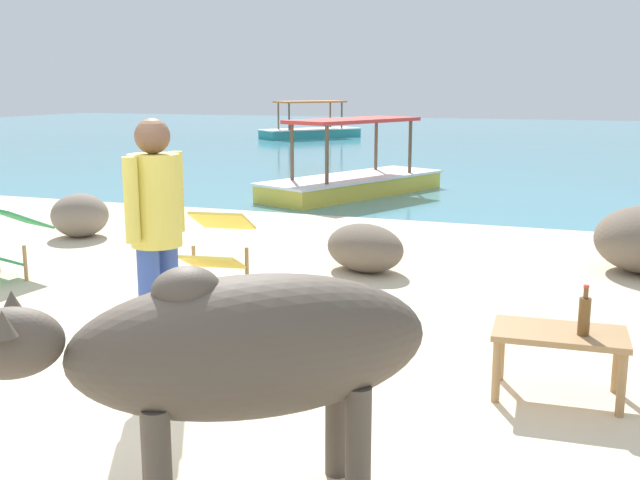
{
  "coord_description": "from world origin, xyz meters",
  "views": [
    {
      "loc": [
        2.52,
        -2.99,
        1.86
      ],
      "look_at": [
        0.37,
        3.0,
        0.55
      ],
      "focal_mm": 42.4,
      "sensor_mm": 36.0,
      "label": 1
    }
  ],
  "objects_px": {
    "cow": "(240,349)",
    "boat_teal": "(310,130)",
    "bottle": "(584,315)",
    "boat_yellow": "(353,179)",
    "deck_chair_far": "(4,238)",
    "deck_chair_near": "(218,243)",
    "low_bench_table": "(559,342)",
    "person_standing": "(156,226)"
  },
  "relations": [
    {
      "from": "deck_chair_near",
      "to": "boat_yellow",
      "type": "xyz_separation_m",
      "value": [
        -0.6,
        6.14,
        -0.13
      ]
    },
    {
      "from": "deck_chair_near",
      "to": "deck_chair_far",
      "type": "xyz_separation_m",
      "value": [
        -2.02,
        -0.5,
        0.0
      ]
    },
    {
      "from": "bottle",
      "to": "boat_yellow",
      "type": "bearing_deg",
      "value": 116.02
    },
    {
      "from": "deck_chair_near",
      "to": "boat_yellow",
      "type": "relative_size",
      "value": 0.22
    },
    {
      "from": "boat_teal",
      "to": "cow",
      "type": "bearing_deg",
      "value": 58.46
    },
    {
      "from": "deck_chair_near",
      "to": "boat_teal",
      "type": "distance_m",
      "value": 20.28
    },
    {
      "from": "cow",
      "to": "bottle",
      "type": "xyz_separation_m",
      "value": [
        1.36,
        1.67,
        -0.19
      ]
    },
    {
      "from": "bottle",
      "to": "boat_teal",
      "type": "bearing_deg",
      "value": 114.41
    },
    {
      "from": "deck_chair_far",
      "to": "boat_teal",
      "type": "height_order",
      "value": "boat_teal"
    },
    {
      "from": "deck_chair_far",
      "to": "boat_yellow",
      "type": "height_order",
      "value": "boat_yellow"
    },
    {
      "from": "person_standing",
      "to": "boat_teal",
      "type": "relative_size",
      "value": 0.45
    },
    {
      "from": "cow",
      "to": "deck_chair_near",
      "type": "xyz_separation_m",
      "value": [
        -1.86,
        3.37,
        -0.34
      ]
    },
    {
      "from": "bottle",
      "to": "deck_chair_near",
      "type": "bearing_deg",
      "value": 152.18
    },
    {
      "from": "boat_teal",
      "to": "bottle",
      "type": "bearing_deg",
      "value": 63.06
    },
    {
      "from": "person_standing",
      "to": "boat_teal",
      "type": "height_order",
      "value": "person_standing"
    },
    {
      "from": "boat_teal",
      "to": "boat_yellow",
      "type": "bearing_deg",
      "value": 62.09
    },
    {
      "from": "cow",
      "to": "bottle",
      "type": "relative_size",
      "value": 6.11
    },
    {
      "from": "deck_chair_far",
      "to": "boat_yellow",
      "type": "distance_m",
      "value": 6.78
    },
    {
      "from": "bottle",
      "to": "person_standing",
      "type": "xyz_separation_m",
      "value": [
        -2.58,
        -0.35,
        0.42
      ]
    },
    {
      "from": "low_bench_table",
      "to": "deck_chair_far",
      "type": "distance_m",
      "value": 5.25
    },
    {
      "from": "cow",
      "to": "deck_chair_near",
      "type": "height_order",
      "value": "cow"
    },
    {
      "from": "deck_chair_far",
      "to": "person_standing",
      "type": "distance_m",
      "value": 3.14
    },
    {
      "from": "cow",
      "to": "boat_teal",
      "type": "bearing_deg",
      "value": -105.52
    },
    {
      "from": "boat_teal",
      "to": "deck_chair_far",
      "type": "bearing_deg",
      "value": 50.86
    },
    {
      "from": "boat_yellow",
      "to": "deck_chair_far",
      "type": "bearing_deg",
      "value": -168.63
    },
    {
      "from": "low_bench_table",
      "to": "deck_chair_near",
      "type": "xyz_separation_m",
      "value": [
        -3.1,
        1.67,
        0.04
      ]
    },
    {
      "from": "low_bench_table",
      "to": "bottle",
      "type": "distance_m",
      "value": 0.23
    },
    {
      "from": "deck_chair_near",
      "to": "boat_yellow",
      "type": "distance_m",
      "value": 6.17
    },
    {
      "from": "cow",
      "to": "deck_chair_near",
      "type": "distance_m",
      "value": 3.86
    },
    {
      "from": "bottle",
      "to": "deck_chair_far",
      "type": "distance_m",
      "value": 5.38
    },
    {
      "from": "bottle",
      "to": "boat_teal",
      "type": "relative_size",
      "value": 0.08
    },
    {
      "from": "bottle",
      "to": "deck_chair_far",
      "type": "bearing_deg",
      "value": 167.05
    },
    {
      "from": "deck_chair_near",
      "to": "person_standing",
      "type": "distance_m",
      "value": 2.23
    },
    {
      "from": "bottle",
      "to": "boat_yellow",
      "type": "relative_size",
      "value": 0.08
    },
    {
      "from": "deck_chair_near",
      "to": "boat_teal",
      "type": "relative_size",
      "value": 0.23
    },
    {
      "from": "cow",
      "to": "boat_yellow",
      "type": "bearing_deg",
      "value": -110.81
    },
    {
      "from": "boat_teal",
      "to": "deck_chair_near",
      "type": "bearing_deg",
      "value": 56.74
    },
    {
      "from": "deck_chair_near",
      "to": "bottle",
      "type": "bearing_deg",
      "value": 53.51
    },
    {
      "from": "low_bench_table",
      "to": "deck_chair_far",
      "type": "xyz_separation_m",
      "value": [
        -5.11,
        1.17,
        0.04
      ]
    },
    {
      "from": "cow",
      "to": "boat_teal",
      "type": "distance_m",
      "value": 24.07
    },
    {
      "from": "deck_chair_near",
      "to": "person_standing",
      "type": "relative_size",
      "value": 0.52
    },
    {
      "from": "deck_chair_far",
      "to": "deck_chair_near",
      "type": "bearing_deg",
      "value": 123.25
    }
  ]
}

